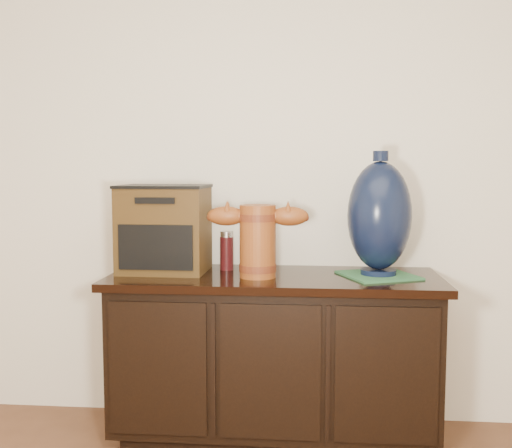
# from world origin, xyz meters

# --- Properties ---
(room) EXTENTS (5.00, 5.00, 5.00)m
(room) POSITION_xyz_m (0.00, 0.00, 1.30)
(room) COLOR brown
(room) RESTS_ON ground
(sideboard) EXTENTS (1.46, 0.56, 0.75)m
(sideboard) POSITION_xyz_m (0.00, 2.23, 0.39)
(sideboard) COLOR black
(sideboard) RESTS_ON ground
(terracotta_vessel) EXTENTS (0.44, 0.17, 0.31)m
(terracotta_vessel) POSITION_xyz_m (-0.07, 2.17, 0.93)
(terracotta_vessel) COLOR brown
(terracotta_vessel) RESTS_ON sideboard
(tv_radio) EXTENTS (0.40, 0.33, 0.40)m
(tv_radio) POSITION_xyz_m (-0.50, 2.28, 0.95)
(tv_radio) COLOR #3E290F
(tv_radio) RESTS_ON sideboard
(green_mat) EXTENTS (0.38, 0.38, 0.01)m
(green_mat) POSITION_xyz_m (0.46, 2.24, 0.76)
(green_mat) COLOR #2E673C
(green_mat) RESTS_ON sideboard
(lamp_base) EXTENTS (0.36, 0.36, 0.54)m
(lamp_base) POSITION_xyz_m (0.46, 2.24, 1.02)
(lamp_base) COLOR black
(lamp_base) RESTS_ON green_mat
(spray_can) EXTENTS (0.06, 0.06, 0.18)m
(spray_can) POSITION_xyz_m (-0.23, 2.35, 0.84)
(spray_can) COLOR #5E1014
(spray_can) RESTS_ON sideboard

